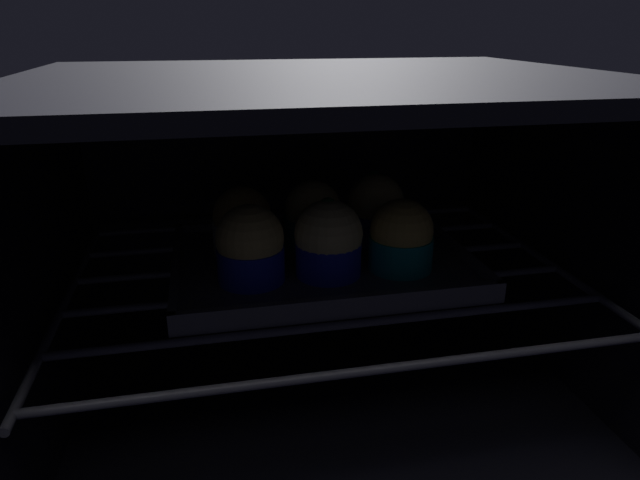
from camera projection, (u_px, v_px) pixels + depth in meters
oven_cavity at (315, 234)px, 65.44cm from camera, size 59.00×47.00×37.00cm
oven_rack at (322, 275)px, 62.80cm from camera, size 54.80×42.00×0.80cm
baking_tray at (320, 262)px, 63.44cm from camera, size 32.56×24.48×2.20cm
muffin_row0_col0 at (250, 247)px, 56.54cm from camera, size 6.97×6.97×8.13cm
muffin_row0_col1 at (328, 241)px, 57.98cm from camera, size 7.18×7.18×8.35cm
muffin_row0_col2 at (401, 238)px, 59.47cm from camera, size 6.94×6.94×7.75cm
muffin_row1_col0 at (242, 222)px, 64.32cm from camera, size 6.94×6.94×7.63cm
muffin_row1_col1 at (310, 217)px, 65.69cm from camera, size 6.94×6.94×7.91cm
muffin_row1_col2 at (376, 211)px, 67.22cm from camera, size 6.94×6.94×8.41cm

